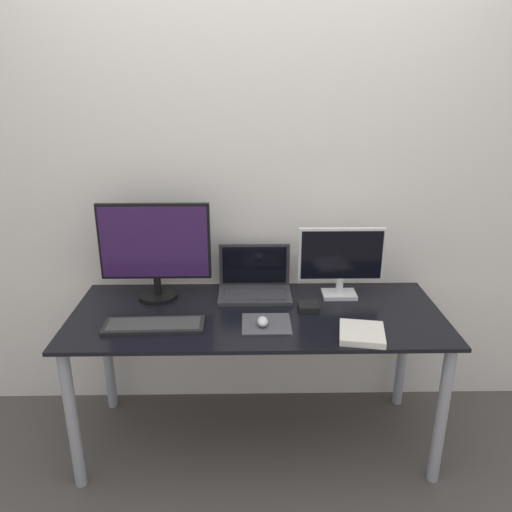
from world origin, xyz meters
TOP-DOWN VIEW (x-y plane):
  - ground_plane at (0.00, 0.00)m, footprint 12.00×12.00m
  - wall_back at (0.00, 0.76)m, footprint 7.00×0.05m
  - desk at (0.00, 0.35)m, footprint 1.73×0.69m
  - monitor_left at (-0.49, 0.53)m, footprint 0.54×0.19m
  - monitor_right at (0.42, 0.53)m, footprint 0.42×0.12m
  - laptop at (-0.01, 0.57)m, footprint 0.36×0.24m
  - keyboard at (-0.45, 0.21)m, footprint 0.44×0.16m
  - mousepad at (0.04, 0.23)m, footprint 0.22×0.20m
  - mouse at (0.02, 0.21)m, footprint 0.05×0.08m
  - book at (0.44, 0.11)m, footprint 0.22×0.23m
  - power_brick at (0.24, 0.37)m, footprint 0.09×0.09m

SIDE VIEW (x-z plane):
  - ground_plane at x=0.00m, z-range 0.00..0.00m
  - desk at x=0.00m, z-range 0.26..0.97m
  - mousepad at x=0.04m, z-range 0.72..0.72m
  - keyboard at x=-0.45m, z-range 0.72..0.74m
  - book at x=0.44m, z-range 0.72..0.75m
  - power_brick at x=0.24m, z-range 0.72..0.75m
  - mouse at x=0.02m, z-range 0.72..0.76m
  - laptop at x=-0.01m, z-range 0.66..0.90m
  - monitor_right at x=0.42m, z-range 0.74..1.09m
  - monitor_left at x=-0.49m, z-range 0.74..1.22m
  - wall_back at x=0.00m, z-range 0.00..2.50m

